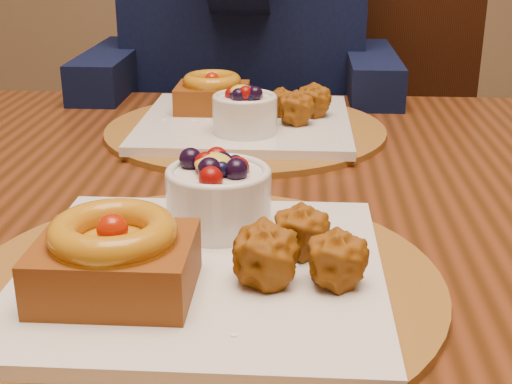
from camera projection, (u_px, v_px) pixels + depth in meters
dining_table at (231, 254)px, 0.79m from camera, size 1.60×0.90×0.76m
place_setting_near at (199, 256)px, 0.56m from camera, size 0.38×0.38×0.09m
place_setting_far at (244, 118)px, 0.96m from camera, size 0.38×0.38×0.08m
chair_far at (371, 200)px, 1.41m from camera, size 0.48×0.48×0.92m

